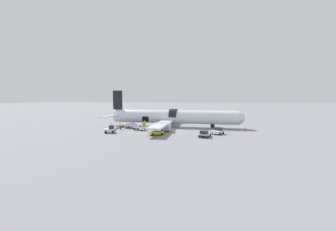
% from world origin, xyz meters
% --- Properties ---
extents(ground_plane, '(500.00, 500.00, 0.00)m').
position_xyz_m(ground_plane, '(0.00, 0.00, 0.00)').
color(ground_plane, gray).
extents(apron_marking_line, '(22.30, 3.20, 0.01)m').
position_xyz_m(apron_marking_line, '(-1.69, -4.46, 0.00)').
color(apron_marking_line, silver).
rests_on(apron_marking_line, ground_plane).
extents(airplane, '(36.04, 31.30, 9.58)m').
position_xyz_m(airplane, '(-1.95, 5.64, 2.55)').
color(airplane, silver).
rests_on(airplane, ground_plane).
extents(baggage_tug_lead, '(2.58, 3.32, 1.31)m').
position_xyz_m(baggage_tug_lead, '(6.83, -6.85, 0.59)').
color(baggage_tug_lead, silver).
rests_on(baggage_tug_lead, ground_plane).
extents(baggage_tug_mid, '(2.65, 2.37, 1.64)m').
position_xyz_m(baggage_tug_mid, '(-13.47, -6.05, 0.68)').
color(baggage_tug_mid, white).
rests_on(baggage_tug_mid, ground_plane).
extents(baggage_tug_rear, '(2.77, 3.05, 1.40)m').
position_xyz_m(baggage_tug_rear, '(9.53, -3.06, 0.61)').
color(baggage_tug_rear, white).
rests_on(baggage_tug_rear, ground_plane).
extents(baggage_tug_spare, '(3.28, 2.93, 1.53)m').
position_xyz_m(baggage_tug_spare, '(-2.83, -6.63, 0.66)').
color(baggage_tug_spare, yellow).
rests_on(baggage_tug_spare, ground_plane).
extents(baggage_cart_loading, '(3.53, 2.01, 1.10)m').
position_xyz_m(baggage_cart_loading, '(-11.41, 1.26, 0.54)').
color(baggage_cart_loading, silver).
rests_on(baggage_cart_loading, ground_plane).
extents(baggage_cart_queued, '(3.91, 2.37, 1.06)m').
position_xyz_m(baggage_cart_queued, '(-8.19, -1.35, 0.50)').
color(baggage_cart_queued, silver).
rests_on(baggage_cart_queued, ground_plane).
extents(ground_crew_loader_a, '(0.60, 0.57, 1.84)m').
position_xyz_m(ground_crew_loader_a, '(-8.47, 2.92, 0.97)').
color(ground_crew_loader_a, '#2D2D33').
rests_on(ground_crew_loader_a, ground_plane).
extents(ground_crew_loader_b, '(0.62, 0.54, 1.80)m').
position_xyz_m(ground_crew_loader_b, '(-8.48, 1.76, 0.95)').
color(ground_crew_loader_b, '#1E2338').
rests_on(ground_crew_loader_b, ground_plane).
extents(ground_crew_driver, '(0.51, 0.51, 1.61)m').
position_xyz_m(ground_crew_driver, '(-13.42, -0.90, 0.85)').
color(ground_crew_driver, black).
rests_on(ground_crew_driver, ground_plane).
extents(suitcase_on_tarmac_upright, '(0.41, 0.40, 0.63)m').
position_xyz_m(suitcase_on_tarmac_upright, '(-13.88, 1.40, 0.26)').
color(suitcase_on_tarmac_upright, '#4C1E1E').
rests_on(suitcase_on_tarmac_upright, ground_plane).
extents(safety_cone_nose, '(0.57, 0.57, 0.70)m').
position_xyz_m(safety_cone_nose, '(16.17, 3.92, 0.33)').
color(safety_cone_nose, black).
rests_on(safety_cone_nose, ground_plane).
extents(safety_cone_engine_left, '(0.63, 0.63, 0.63)m').
position_xyz_m(safety_cone_engine_left, '(-2.75, -10.51, 0.29)').
color(safety_cone_engine_left, black).
rests_on(safety_cone_engine_left, ground_plane).
extents(safety_cone_wingtip, '(0.44, 0.44, 0.74)m').
position_xyz_m(safety_cone_wingtip, '(-0.45, -2.28, 0.35)').
color(safety_cone_wingtip, black).
rests_on(safety_cone_wingtip, ground_plane).
extents(safety_cone_tail, '(0.63, 0.63, 0.77)m').
position_xyz_m(safety_cone_tail, '(-18.51, 4.50, 0.36)').
color(safety_cone_tail, black).
rests_on(safety_cone_tail, ground_plane).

